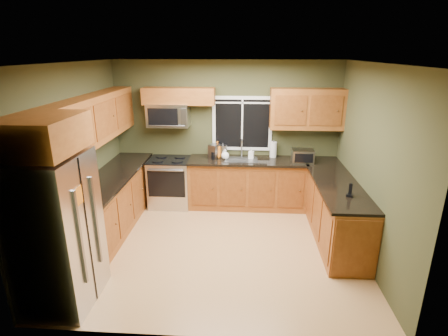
# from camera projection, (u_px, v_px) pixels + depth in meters

# --- Properties ---
(floor) EXTENTS (4.20, 4.20, 0.00)m
(floor) POSITION_uv_depth(u_px,v_px,m) (219.00, 246.00, 5.36)
(floor) COLOR tan
(floor) RESTS_ON ground
(ceiling) EXTENTS (4.20, 4.20, 0.00)m
(ceiling) POSITION_uv_depth(u_px,v_px,m) (218.00, 63.00, 4.50)
(ceiling) COLOR white
(ceiling) RESTS_ON back_wall
(back_wall) EXTENTS (4.20, 0.00, 4.20)m
(back_wall) POSITION_uv_depth(u_px,v_px,m) (226.00, 134.00, 6.63)
(back_wall) COLOR #3A3C21
(back_wall) RESTS_ON ground
(front_wall) EXTENTS (4.20, 0.00, 4.20)m
(front_wall) POSITION_uv_depth(u_px,v_px,m) (204.00, 221.00, 3.23)
(front_wall) COLOR #3A3C21
(front_wall) RESTS_ON ground
(left_wall) EXTENTS (0.00, 3.60, 3.60)m
(left_wall) POSITION_uv_depth(u_px,v_px,m) (75.00, 160.00, 5.05)
(left_wall) COLOR #3A3C21
(left_wall) RESTS_ON ground
(right_wall) EXTENTS (0.00, 3.60, 3.60)m
(right_wall) POSITION_uv_depth(u_px,v_px,m) (371.00, 165.00, 4.80)
(right_wall) COLOR #3A3C21
(right_wall) RESTS_ON ground
(window) EXTENTS (1.12, 0.03, 1.02)m
(window) POSITION_uv_depth(u_px,v_px,m) (242.00, 124.00, 6.53)
(window) COLOR white
(window) RESTS_ON back_wall
(base_cabinets_left) EXTENTS (0.60, 2.65, 0.90)m
(base_cabinets_left) POSITION_uv_depth(u_px,v_px,m) (113.00, 203.00, 5.77)
(base_cabinets_left) COLOR brown
(base_cabinets_left) RESTS_ON ground
(countertop_left) EXTENTS (0.65, 2.65, 0.04)m
(countertop_left) POSITION_uv_depth(u_px,v_px,m) (112.00, 177.00, 5.62)
(countertop_left) COLOR black
(countertop_left) RESTS_ON base_cabinets_left
(base_cabinets_back) EXTENTS (2.17, 0.60, 0.90)m
(base_cabinets_back) POSITION_uv_depth(u_px,v_px,m) (247.00, 184.00, 6.61)
(base_cabinets_back) COLOR brown
(base_cabinets_back) RESTS_ON ground
(countertop_back) EXTENTS (2.17, 0.65, 0.04)m
(countertop_back) POSITION_uv_depth(u_px,v_px,m) (248.00, 161.00, 6.44)
(countertop_back) COLOR black
(countertop_back) RESTS_ON base_cabinets_back
(base_cabinets_peninsula) EXTENTS (0.60, 2.52, 0.90)m
(base_cabinets_peninsula) POSITION_uv_depth(u_px,v_px,m) (333.00, 208.00, 5.62)
(base_cabinets_peninsula) COLOR brown
(base_cabinets_peninsula) RESTS_ON ground
(countertop_peninsula) EXTENTS (0.65, 2.50, 0.04)m
(countertop_peninsula) POSITION_uv_depth(u_px,v_px,m) (334.00, 180.00, 5.48)
(countertop_peninsula) COLOR black
(countertop_peninsula) RESTS_ON base_cabinets_peninsula
(upper_cabinets_left) EXTENTS (0.33, 2.65, 0.72)m
(upper_cabinets_left) POSITION_uv_depth(u_px,v_px,m) (95.00, 119.00, 5.33)
(upper_cabinets_left) COLOR brown
(upper_cabinets_left) RESTS_ON left_wall
(upper_cabinets_back_left) EXTENTS (1.30, 0.33, 0.30)m
(upper_cabinets_back_left) POSITION_uv_depth(u_px,v_px,m) (179.00, 96.00, 6.30)
(upper_cabinets_back_left) COLOR brown
(upper_cabinets_back_left) RESTS_ON back_wall
(upper_cabinets_back_right) EXTENTS (1.30, 0.33, 0.72)m
(upper_cabinets_back_right) POSITION_uv_depth(u_px,v_px,m) (307.00, 109.00, 6.22)
(upper_cabinets_back_right) COLOR brown
(upper_cabinets_back_right) RESTS_ON back_wall
(upper_cabinet_over_fridge) EXTENTS (0.72, 0.90, 0.38)m
(upper_cabinet_over_fridge) POSITION_uv_depth(u_px,v_px,m) (40.00, 135.00, 3.59)
(upper_cabinet_over_fridge) COLOR brown
(upper_cabinet_over_fridge) RESTS_ON left_wall
(refrigerator) EXTENTS (0.74, 0.90, 1.80)m
(refrigerator) POSITION_uv_depth(u_px,v_px,m) (57.00, 232.00, 3.95)
(refrigerator) COLOR #B7B7BC
(refrigerator) RESTS_ON ground
(range) EXTENTS (0.76, 0.69, 0.94)m
(range) POSITION_uv_depth(u_px,v_px,m) (170.00, 182.00, 6.66)
(range) COLOR #B7B7BC
(range) RESTS_ON ground
(microwave) EXTENTS (0.76, 0.41, 0.42)m
(microwave) POSITION_uv_depth(u_px,v_px,m) (168.00, 115.00, 6.39)
(microwave) COLOR #B7B7BC
(microwave) RESTS_ON back_wall
(sink) EXTENTS (0.60, 0.42, 0.36)m
(sink) POSITION_uv_depth(u_px,v_px,m) (241.00, 159.00, 6.45)
(sink) COLOR slate
(sink) RESTS_ON countertop_back
(toaster_oven) EXTENTS (0.38, 0.30, 0.24)m
(toaster_oven) POSITION_uv_depth(u_px,v_px,m) (303.00, 156.00, 6.25)
(toaster_oven) COLOR #B7B7BC
(toaster_oven) RESTS_ON countertop_back
(coffee_maker) EXTENTS (0.22, 0.26, 0.27)m
(coffee_maker) POSITION_uv_depth(u_px,v_px,m) (214.00, 152.00, 6.48)
(coffee_maker) COLOR slate
(coffee_maker) RESTS_ON countertop_back
(kettle) EXTENTS (0.17, 0.17, 0.28)m
(kettle) POSITION_uv_depth(u_px,v_px,m) (223.00, 150.00, 6.55)
(kettle) COLOR #B7B7BC
(kettle) RESTS_ON countertop_back
(paper_towel_roll) EXTENTS (0.15, 0.15, 0.32)m
(paper_towel_roll) POSITION_uv_depth(u_px,v_px,m) (273.00, 150.00, 6.55)
(paper_towel_roll) COLOR white
(paper_towel_roll) RESTS_ON countertop_back
(soap_bottle_a) EXTENTS (0.16, 0.16, 0.31)m
(soap_bottle_a) POSITION_uv_depth(u_px,v_px,m) (217.00, 150.00, 6.50)
(soap_bottle_a) COLOR orange
(soap_bottle_a) RESTS_ON countertop_back
(soap_bottle_b) EXTENTS (0.11, 0.11, 0.20)m
(soap_bottle_b) POSITION_uv_depth(u_px,v_px,m) (251.00, 153.00, 6.47)
(soap_bottle_b) COLOR white
(soap_bottle_b) RESTS_ON countertop_back
(soap_bottle_c) EXTENTS (0.16, 0.16, 0.19)m
(soap_bottle_c) POSITION_uv_depth(u_px,v_px,m) (225.00, 154.00, 6.45)
(soap_bottle_c) COLOR white
(soap_bottle_c) RESTS_ON countertop_back
(cordless_phone) EXTENTS (0.12, 0.12, 0.19)m
(cordless_phone) POSITION_uv_depth(u_px,v_px,m) (350.00, 192.00, 4.80)
(cordless_phone) COLOR black
(cordless_phone) RESTS_ON countertop_peninsula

